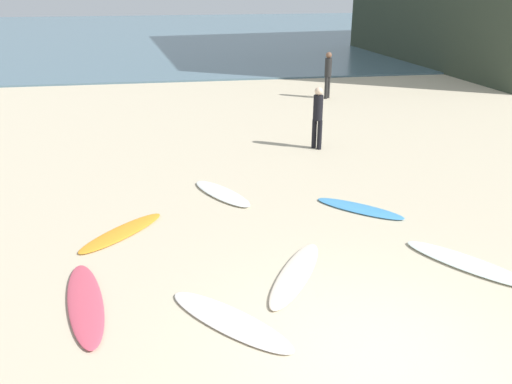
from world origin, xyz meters
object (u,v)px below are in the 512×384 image
surfboard_0 (85,303)px  surfboard_4 (222,193)px  surfboard_6 (230,321)px  surfboard_3 (295,274)px  beachgoer_mid (318,115)px  beachgoer_near (328,72)px  surfboard_1 (467,263)px  surfboard_2 (360,208)px  surfboard_5 (122,232)px

surfboard_0 → surfboard_4: 4.85m
surfboard_0 → surfboard_6: bearing=148.2°
surfboard_3 → surfboard_6: 1.70m
surfboard_3 → beachgoer_mid: beachgoer_mid is taller
surfboard_3 → beachgoer_near: (4.38, 13.35, 1.01)m
surfboard_1 → beachgoer_mid: size_ratio=1.30×
surfboard_2 → beachgoer_mid: (0.19, 4.42, 0.99)m
surfboard_4 → surfboard_6: bearing=55.6°
surfboard_1 → surfboard_3: surfboard_1 is taller
surfboard_3 → surfboard_5: size_ratio=1.09×
surfboard_2 → surfboard_4: 3.20m
surfboard_0 → beachgoer_near: bearing=-131.6°
surfboard_0 → beachgoer_mid: (5.68, 7.22, 0.98)m
surfboard_5 → surfboard_6: 3.72m
surfboard_2 → surfboard_5: (-5.10, -0.37, -0.00)m
surfboard_2 → beachgoer_mid: bearing=-140.8°
surfboard_5 → beachgoer_near: beachgoer_near is taller
surfboard_0 → surfboard_2: bearing=-164.6°
surfboard_3 → surfboard_5: (-3.08, 2.10, -0.01)m
surfboard_0 → surfboard_4: same height
surfboard_3 → beachgoer_mid: bearing=102.1°
surfboard_1 → surfboard_5: bearing=123.4°
surfboard_1 → surfboard_6: 4.50m
surfboard_1 → surfboard_4: surfboard_4 is taller
surfboard_4 → surfboard_3: bearing=73.2°
surfboard_2 → beachgoer_near: (2.36, 10.88, 1.02)m
beachgoer_near → beachgoer_mid: beachgoer_near is taller
surfboard_3 → surfboard_6: (-1.27, -1.14, -0.01)m
surfboard_3 → surfboard_4: surfboard_4 is taller
surfboard_5 → surfboard_2: bearing=47.0°
surfboard_0 → surfboard_3: surfboard_0 is taller
beachgoer_mid → surfboard_1: bearing=-29.0°
surfboard_5 → beachgoer_near: 13.53m
surfboard_2 → beachgoer_mid: 4.53m
surfboard_0 → surfboard_3: size_ratio=1.06×
surfboard_2 → surfboard_5: size_ratio=0.95×
surfboard_6 → beachgoer_near: (5.64, 14.49, 1.02)m
surfboard_2 → beachgoer_near: bearing=-150.6°
surfboard_5 → beachgoer_mid: bearing=85.0°
surfboard_3 → surfboard_4: size_ratio=1.16×
surfboard_2 → surfboard_4: surfboard_4 is taller
beachgoer_near → surfboard_0: bearing=11.7°
surfboard_0 → beachgoer_mid: size_ratio=1.35×
surfboard_1 → surfboard_2: 2.83m
surfboard_1 → beachgoer_mid: beachgoer_mid is taller
surfboard_3 → beachgoer_near: bearing=101.7°
surfboard_4 → surfboard_5: bearing=7.4°
surfboard_3 → surfboard_5: 3.73m
surfboard_3 → beachgoer_near: size_ratio=1.25×
surfboard_5 → surfboard_6: bearing=-18.0°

